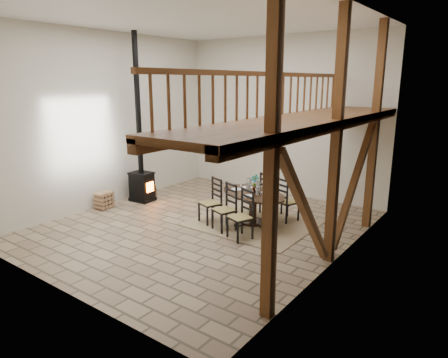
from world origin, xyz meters
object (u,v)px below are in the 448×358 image
Objects in this scene: dining_table at (249,208)px; log_stack at (104,200)px; wood_stove at (141,165)px; log_basket at (148,192)px.

dining_table is 5.09× the size of log_stack.
wood_stove is at bearing -157.15° from dining_table.
dining_table is 3.93m from log_basket.
wood_stove is 9.24× the size of log_basket.
log_stack reaches higher than log_basket.
dining_table is 4.35m from log_stack.
wood_stove reaches higher than dining_table.
log_basket is at bearing -162.22° from dining_table.
dining_table is at bearing -2.28° from log_basket.
log_stack is (-4.12, -1.37, -0.20)m from dining_table.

